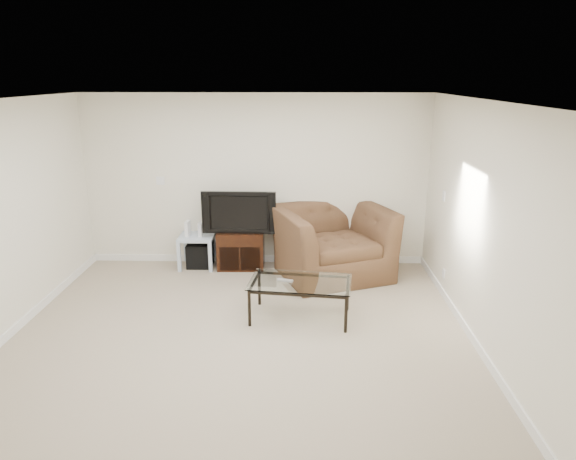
{
  "coord_description": "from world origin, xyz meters",
  "views": [
    {
      "loc": [
        0.65,
        -4.85,
        2.73
      ],
      "look_at": [
        0.5,
        1.2,
        0.9
      ],
      "focal_mm": 32.0,
      "sensor_mm": 36.0,
      "label": 1
    }
  ],
  "objects_px": {
    "tv_stand": "(241,249)",
    "coffee_table": "(300,300)",
    "subwoofer": "(200,255)",
    "side_table": "(198,251)",
    "recliner": "(332,231)",
    "television": "(240,211)"
  },
  "relations": [
    {
      "from": "television",
      "to": "side_table",
      "type": "bearing_deg",
      "value": 178.74
    },
    {
      "from": "television",
      "to": "coffee_table",
      "type": "distance_m",
      "value": 1.95
    },
    {
      "from": "recliner",
      "to": "coffee_table",
      "type": "relative_size",
      "value": 1.28
    },
    {
      "from": "television",
      "to": "recliner",
      "type": "xyz_separation_m",
      "value": [
        1.32,
        -0.25,
        -0.21
      ]
    },
    {
      "from": "tv_stand",
      "to": "side_table",
      "type": "relative_size",
      "value": 1.34
    },
    {
      "from": "tv_stand",
      "to": "recliner",
      "type": "relative_size",
      "value": 0.45
    },
    {
      "from": "subwoofer",
      "to": "television",
      "type": "bearing_deg",
      "value": -4.46
    },
    {
      "from": "television",
      "to": "subwoofer",
      "type": "xyz_separation_m",
      "value": [
        -0.62,
        0.05,
        -0.69
      ]
    },
    {
      "from": "coffee_table",
      "to": "subwoofer",
      "type": "bearing_deg",
      "value": 131.65
    },
    {
      "from": "tv_stand",
      "to": "coffee_table",
      "type": "xyz_separation_m",
      "value": [
        0.87,
        -1.66,
        -0.05
      ]
    },
    {
      "from": "television",
      "to": "side_table",
      "type": "height_order",
      "value": "television"
    },
    {
      "from": "tv_stand",
      "to": "recliner",
      "type": "xyz_separation_m",
      "value": [
        1.32,
        -0.28,
        0.37
      ]
    },
    {
      "from": "recliner",
      "to": "television",
      "type": "bearing_deg",
      "value": 147.85
    },
    {
      "from": "side_table",
      "to": "recliner",
      "type": "distance_m",
      "value": 2.03
    },
    {
      "from": "subwoofer",
      "to": "recliner",
      "type": "distance_m",
      "value": 2.02
    },
    {
      "from": "television",
      "to": "recliner",
      "type": "relative_size",
      "value": 0.66
    },
    {
      "from": "tv_stand",
      "to": "subwoofer",
      "type": "distance_m",
      "value": 0.63
    },
    {
      "from": "coffee_table",
      "to": "side_table",
      "type": "bearing_deg",
      "value": 132.57
    },
    {
      "from": "tv_stand",
      "to": "television",
      "type": "height_order",
      "value": "television"
    },
    {
      "from": "side_table",
      "to": "subwoofer",
      "type": "bearing_deg",
      "value": 33.85
    },
    {
      "from": "subwoofer",
      "to": "coffee_table",
      "type": "distance_m",
      "value": 2.24
    },
    {
      "from": "television",
      "to": "side_table",
      "type": "relative_size",
      "value": 1.96
    }
  ]
}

